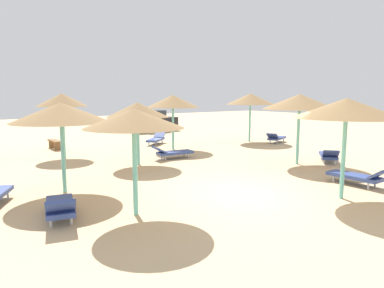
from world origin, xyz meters
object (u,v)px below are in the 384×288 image
(parasol_1, at_px, (134,119))
(lounger_0, at_px, (172,152))
(parasol_9, at_px, (62,100))
(parasol_6, at_px, (299,102))
(lounger_1, at_px, (60,206))
(lounger_4, at_px, (156,139))
(parked_car, at_px, (152,121))
(parasol_5, at_px, (250,99))
(parasol_4, at_px, (173,101))
(parasol_2, at_px, (61,113))
(parasol_0, at_px, (137,110))
(lounger_5, at_px, (276,138))
(bench_0, at_px, (55,143))
(parasol_3, at_px, (346,108))
(lounger_6, at_px, (329,155))
(lounger_3, at_px, (358,176))

(parasol_1, xyz_separation_m, lounger_0, (4.89, 5.96, -2.09))
(parasol_9, bearing_deg, lounger_0, -42.50)
(parasol_6, relative_size, lounger_1, 1.57)
(lounger_4, bearing_deg, parked_car, 62.43)
(parasol_5, xyz_separation_m, lounger_1, (-13.78, -7.43, -2.38))
(lounger_1, bearing_deg, parasol_4, 43.18)
(parasol_1, xyz_separation_m, parasol_2, (-0.86, 3.12, 0.04))
(parasol_0, bearing_deg, lounger_5, 6.44)
(lounger_0, relative_size, bench_0, 1.31)
(parasol_2, relative_size, parasol_4, 0.99)
(parasol_1, height_order, parasol_4, parasol_4)
(parasol_0, xyz_separation_m, parasol_5, (9.19, 2.54, 0.36))
(parasol_0, xyz_separation_m, parked_car, (7.24, 11.68, -1.52))
(lounger_0, bearing_deg, lounger_5, 5.83)
(parasol_2, bearing_deg, parasol_1, -74.61)
(parasol_4, relative_size, lounger_1, 1.49)
(parasol_1, height_order, lounger_1, parasol_1)
(parasol_6, relative_size, lounger_4, 1.69)
(parasol_1, relative_size, parasol_6, 0.85)
(parasol_0, bearing_deg, parasol_3, -72.40)
(lounger_1, relative_size, lounger_4, 1.08)
(lounger_4, bearing_deg, parasol_5, -25.00)
(parasol_0, distance_m, parasol_6, 6.86)
(lounger_6, height_order, bench_0, lounger_6)
(lounger_3, bearing_deg, parasol_9, 119.26)
(parasol_0, relative_size, lounger_1, 1.34)
(parasol_0, xyz_separation_m, lounger_0, (1.92, 0.30, -2.03))
(parasol_9, bearing_deg, parked_car, 40.06)
(parasol_4, height_order, parasol_6, parasol_6)
(bench_0, bearing_deg, parasol_2, -102.77)
(bench_0, bearing_deg, lounger_0, -59.69)
(parasol_0, height_order, bench_0, parasol_0)
(parasol_4, distance_m, parasol_5, 5.70)
(parasol_1, height_order, lounger_5, parasol_1)
(parasol_2, height_order, bench_0, parasol_2)
(parasol_5, height_order, bench_0, parasol_5)
(parasol_6, bearing_deg, parasol_5, 61.13)
(parasol_0, distance_m, lounger_4, 6.64)
(parasol_9, height_order, lounger_1, parasol_9)
(parasol_3, xyz_separation_m, parasol_6, (3.13, 3.97, 0.08))
(parasol_4, xyz_separation_m, lounger_5, (6.63, -1.55, -2.30))
(parasol_1, bearing_deg, lounger_0, 50.68)
(parasol_0, height_order, parasol_9, parasol_9)
(parasol_6, distance_m, lounger_0, 6.09)
(parasol_9, bearing_deg, parasol_6, -45.65)
(lounger_0, bearing_deg, parasol_2, -153.66)
(lounger_3, xyz_separation_m, bench_0, (-6.07, 13.96, 0.03))
(parasol_6, bearing_deg, lounger_6, -20.99)
(parasol_1, bearing_deg, lounger_3, -13.24)
(parasol_9, distance_m, lounger_6, 12.59)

